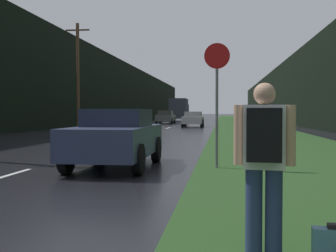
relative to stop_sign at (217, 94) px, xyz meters
The scene contains 15 objects.
grass_verge 31.97m from the stop_sign, 85.56° to the left, with size 6.00×240.00×0.02m, color #26471E.
lane_stripe_c 6.81m from the stop_sign, 133.01° to the left, with size 0.12×3.00×0.01m, color silver.
lane_stripe_d 12.75m from the stop_sign, 110.79° to the left, with size 0.12×3.00×0.01m, color silver.
lane_stripe_e 19.41m from the stop_sign, 103.40° to the left, with size 0.12×3.00×0.01m, color silver.
lane_stripe_f 26.25m from the stop_sign, 99.85° to the left, with size 0.12×3.00×0.01m, color silver.
treeline_far_side 44.31m from the stop_sign, 109.04° to the left, with size 2.00×140.00×8.48m, color black.
treeline_near_side 42.72m from the stop_sign, 78.55° to the left, with size 2.00×140.00×7.47m, color black.
utility_pole_far 22.51m from the stop_sign, 117.84° to the left, with size 1.80×0.24×7.92m.
stop_sign is the anchor object (origin of this frame).
hitchhiker_with_backpack 6.37m from the stop_sign, 85.32° to the right, with size 0.57×0.43×1.65m.
suitcase 6.69m from the stop_sign, 79.85° to the right, with size 0.42×0.18×0.37m.
car_passing_near 2.72m from the stop_sign, behind, with size 1.84×4.07×1.45m.
car_passing_far 28.67m from the stop_sign, 95.01° to the left, with size 1.88×4.53×1.42m.
car_oncoming 39.54m from the stop_sign, 99.40° to the left, with size 1.95×4.74×1.57m.
delivery_truck 55.62m from the stop_sign, 96.67° to the left, with size 2.64×7.84×3.44m.
Camera 1 is at (4.60, -2.13, 1.38)m, focal length 45.00 mm.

